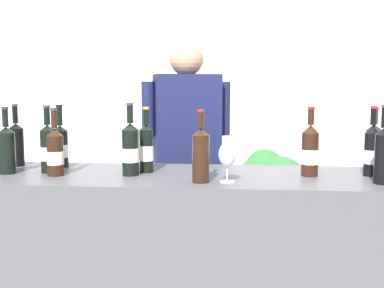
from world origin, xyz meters
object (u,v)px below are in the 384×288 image
at_px(wine_bottle_6, 48,148).
at_px(wine_bottle_7, 16,143).
at_px(wine_bottle_5, 130,149).
at_px(potted_shrub, 271,190).
at_px(wine_bottle_10, 60,146).
at_px(wine_glass, 227,156).
at_px(person_server, 187,180).
at_px(wine_bottle_2, 310,151).
at_px(wine_bottle_11, 373,147).
at_px(wine_bottle_9, 372,150).
at_px(wine_bottle_1, 55,152).
at_px(wine_bottle_4, 383,153).
at_px(wine_bottle_8, 7,149).
at_px(wine_bottle_0, 201,154).
at_px(wine_bottle_3, 146,148).

height_order(wine_bottle_6, wine_bottle_7, same).
distance_m(wine_bottle_5, potted_shrub, 1.54).
bearing_deg(wine_bottle_10, wine_bottle_6, -91.32).
height_order(wine_glass, person_server, person_server).
height_order(wine_bottle_2, wine_bottle_11, wine_bottle_2).
distance_m(wine_bottle_7, wine_bottle_9, 1.83).
height_order(wine_bottle_2, wine_bottle_5, wine_bottle_5).
relative_size(wine_bottle_5, wine_bottle_11, 1.08).
distance_m(wine_bottle_5, wine_bottle_11, 1.22).
bearing_deg(wine_bottle_7, wine_bottle_10, -4.19).
xyz_separation_m(wine_bottle_1, person_server, (0.56, 0.73, -0.27)).
height_order(wine_bottle_4, wine_glass, wine_bottle_4).
bearing_deg(wine_bottle_8, wine_bottle_4, -3.10).
bearing_deg(wine_bottle_0, wine_bottle_10, 156.37).
bearing_deg(person_server, wine_bottle_1, -127.76).
xyz_separation_m(wine_bottle_3, wine_bottle_9, (1.09, -0.01, 0.00)).
bearing_deg(wine_bottle_8, wine_bottle_11, 7.10).
distance_m(wine_bottle_0, wine_bottle_10, 0.84).
bearing_deg(wine_glass, wine_bottle_6, 169.56).
height_order(wine_bottle_1, wine_bottle_5, wine_bottle_5).
bearing_deg(person_server, wine_bottle_2, -44.05).
height_order(wine_bottle_2, wine_bottle_6, wine_bottle_6).
relative_size(wine_bottle_4, wine_bottle_8, 1.06).
bearing_deg(wine_bottle_1, wine_bottle_3, 16.80).
height_order(wine_bottle_3, wine_bottle_4, wine_bottle_4).
xyz_separation_m(wine_bottle_6, wine_bottle_10, (0.00, 0.16, -0.01)).
bearing_deg(wine_bottle_8, wine_bottle_2, 2.51).
bearing_deg(person_server, wine_bottle_6, -133.97).
bearing_deg(potted_shrub, wine_bottle_2, -86.24).
bearing_deg(potted_shrub, wine_bottle_4, -74.78).
height_order(wine_bottle_1, wine_bottle_9, wine_bottle_9).
distance_m(wine_bottle_10, wine_glass, 0.95).
relative_size(wine_bottle_4, wine_glass, 1.92).
bearing_deg(wine_bottle_9, wine_bottle_6, -178.29).
xyz_separation_m(wine_bottle_7, wine_bottle_9, (1.82, -0.13, -0.00)).
xyz_separation_m(wine_bottle_9, potted_shrub, (-0.37, 1.16, -0.46)).
height_order(wine_bottle_2, potted_shrub, wine_bottle_2).
relative_size(person_server, potted_shrub, 1.78).
xyz_separation_m(wine_bottle_5, wine_bottle_7, (-0.67, 0.22, -0.00)).
xyz_separation_m(wine_bottle_5, wine_glass, (0.47, -0.13, -0.01)).
relative_size(wine_bottle_0, wine_bottle_3, 1.00).
distance_m(wine_bottle_3, wine_bottle_8, 0.68).
bearing_deg(wine_bottle_2, wine_bottle_10, 173.68).
height_order(wine_bottle_9, wine_glass, wine_bottle_9).
bearing_deg(wine_bottle_4, person_server, 139.93).
distance_m(wine_bottle_5, wine_glass, 0.48).
xyz_separation_m(wine_bottle_0, wine_bottle_4, (0.80, 0.04, 0.01)).
xyz_separation_m(wine_bottle_6, wine_bottle_9, (1.58, 0.05, 0.00)).
bearing_deg(wine_glass, wine_bottle_11, 25.29).
relative_size(wine_bottle_8, wine_glass, 1.82).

